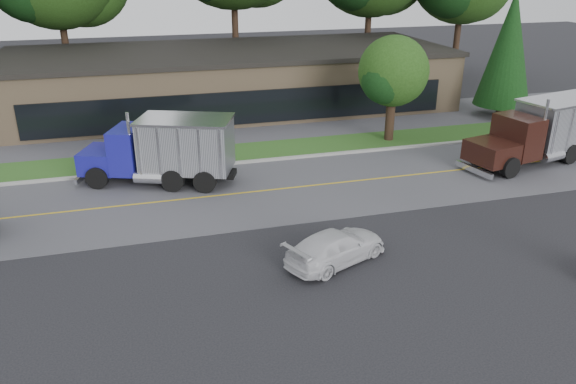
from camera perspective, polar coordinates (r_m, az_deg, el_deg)
name	(u,v)px	position (r m, az deg, el deg)	size (l,w,h in m)	color
ground	(308,290)	(19.64, 2.06, -9.89)	(140.00, 140.00, 0.00)	#2C2C30
road	(253,192)	(27.38, -3.61, -0.02)	(60.00, 8.00, 0.02)	slate
center_line	(253,192)	(27.38, -3.61, -0.02)	(60.00, 0.12, 0.01)	gold
curb	(237,164)	(31.22, -5.25, 2.87)	(60.00, 0.30, 0.12)	#9E9E99
grass_verge	(231,154)	(32.89, -5.83, 3.90)	(60.00, 3.40, 0.03)	#2B4E1A
far_parking	(217,130)	(37.61, -7.19, 6.27)	(60.00, 7.00, 0.02)	slate
strip_mall	(230,80)	(43.18, -5.91, 11.22)	(32.00, 12.00, 4.00)	#997E5E
evergreen_right	(509,48)	(42.43, 21.50, 13.44)	(3.84, 3.84, 8.73)	#382619
tree_verge	(394,74)	(34.92, 10.70, 11.65)	(4.48, 4.22, 6.39)	#382619
dump_truck_blue	(166,149)	(28.56, -12.29, 4.34)	(7.95, 5.01, 3.36)	black
dump_truck_maroon	(548,129)	(34.37, 24.88, 5.87)	(9.52, 4.43, 3.36)	black
rally_car	(336,247)	(21.08, 4.91, -5.57)	(1.72, 4.24, 1.23)	silver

